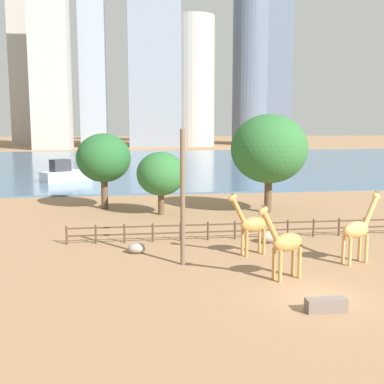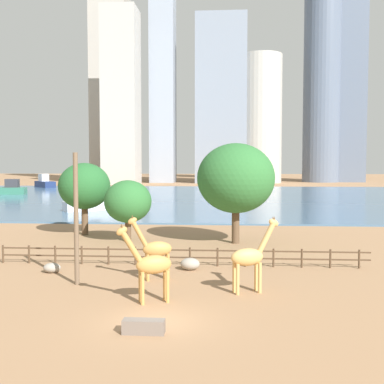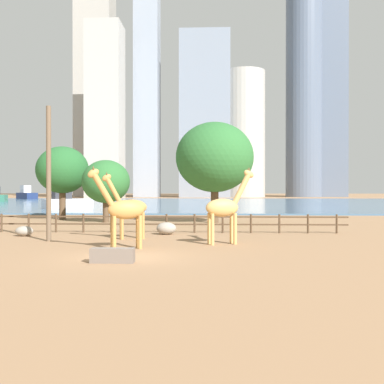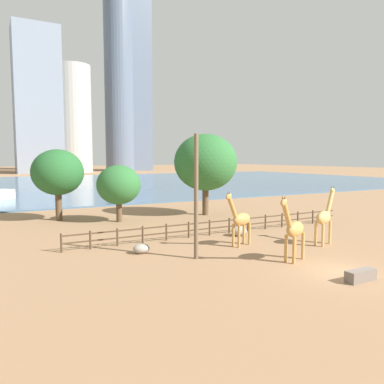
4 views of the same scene
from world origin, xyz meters
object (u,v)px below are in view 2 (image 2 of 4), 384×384
(boat_ferry, at_px, (45,183))
(boat_sailboat, at_px, (86,204))
(tree_right_tall, at_px, (128,202))
(giraffe_companion, at_px, (155,249))
(boulder_near_fence, at_px, (190,264))
(utility_pole, at_px, (76,219))
(boulder_by_pole, at_px, (52,268))
(giraffe_young, at_px, (250,257))
(feeding_trough, at_px, (144,327))
(boat_tug, at_px, (9,189))
(tree_left_large, at_px, (236,178))
(giraffe_tall, at_px, (151,265))
(tree_center_broad, at_px, (84,186))

(boat_ferry, bearing_deg, boat_sailboat, -15.56)
(tree_right_tall, distance_m, boat_sailboat, 28.31)
(boat_ferry, relative_size, boat_sailboat, 1.21)
(tree_right_tall, bearing_deg, giraffe_companion, -71.89)
(tree_right_tall, bearing_deg, boulder_near_fence, -59.62)
(utility_pole, xyz_separation_m, boulder_by_pole, (-2.60, 2.87, -3.61))
(giraffe_young, bearing_deg, utility_pole, 153.89)
(feeding_trough, bearing_deg, boat_sailboat, 109.21)
(boulder_near_fence, distance_m, feeding_trough, 12.28)
(giraffe_young, relative_size, boat_tug, 0.54)
(tree_right_tall, bearing_deg, giraffe_young, -58.08)
(utility_pole, bearing_deg, feeding_trough, -55.55)
(boulder_by_pole, distance_m, boat_sailboat, 39.53)
(tree_left_large, xyz_separation_m, boat_tug, (-48.91, 59.61, -4.50))
(giraffe_tall, height_order, tree_center_broad, tree_center_broad)
(giraffe_tall, xyz_separation_m, tree_right_tall, (-5.14, 18.99, 1.68))
(giraffe_companion, relative_size, tree_right_tall, 0.72)
(utility_pole, xyz_separation_m, boat_ferry, (-42.74, 104.97, -2.45))
(boulder_near_fence, relative_size, boat_sailboat, 0.19)
(giraffe_tall, distance_m, giraffe_companion, 4.90)
(feeding_trough, xyz_separation_m, boat_tug, (-44.62, 82.87, 1.05))
(tree_center_broad, bearing_deg, tree_right_tall, -35.53)
(giraffe_young, bearing_deg, tree_center_broad, 107.03)
(giraffe_tall, height_order, boat_sailboat, giraffe_tall)
(giraffe_tall, distance_m, boat_tug, 90.00)
(boat_sailboat, bearing_deg, tree_right_tall, -103.10)
(giraffe_tall, distance_m, boulder_by_pole, 9.98)
(boat_ferry, bearing_deg, utility_pole, -19.37)
(utility_pole, height_order, boat_sailboat, utility_pole)
(boat_sailboat, bearing_deg, boat_ferry, 78.60)
(boulder_by_pole, height_order, tree_right_tall, tree_right_tall)
(tree_left_large, bearing_deg, giraffe_companion, -110.61)
(boulder_by_pole, distance_m, tree_left_large, 18.40)
(boulder_near_fence, distance_m, tree_left_large, 12.72)
(boulder_by_pole, bearing_deg, giraffe_companion, -11.08)
(giraffe_tall, xyz_separation_m, utility_pole, (-4.99, 3.39, 1.93))
(boat_tug, bearing_deg, feeding_trough, 111.14)
(giraffe_tall, xyz_separation_m, boulder_near_fence, (1.45, 7.76, -1.60))
(giraffe_companion, relative_size, boat_ferry, 0.48)
(boulder_by_pole, bearing_deg, boat_sailboat, 103.38)
(boat_ferry, bearing_deg, tree_left_large, -11.19)
(boat_ferry, xyz_separation_m, boat_sailboat, (31.00, -63.65, -0.25))
(boulder_by_pole, bearing_deg, tree_center_broad, 99.39)
(giraffe_tall, relative_size, boat_sailboat, 0.60)
(boat_tug, bearing_deg, tree_right_tall, 116.17)
(boat_tug, bearing_deg, boulder_by_pole, 109.75)
(feeding_trough, relative_size, boat_sailboat, 0.26)
(tree_right_tall, xyz_separation_m, boat_tug, (-39.07, 59.40, -2.34))
(boulder_near_fence, bearing_deg, tree_right_tall, 120.38)
(giraffe_tall, xyz_separation_m, giraffe_young, (5.22, 2.36, 0.02))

